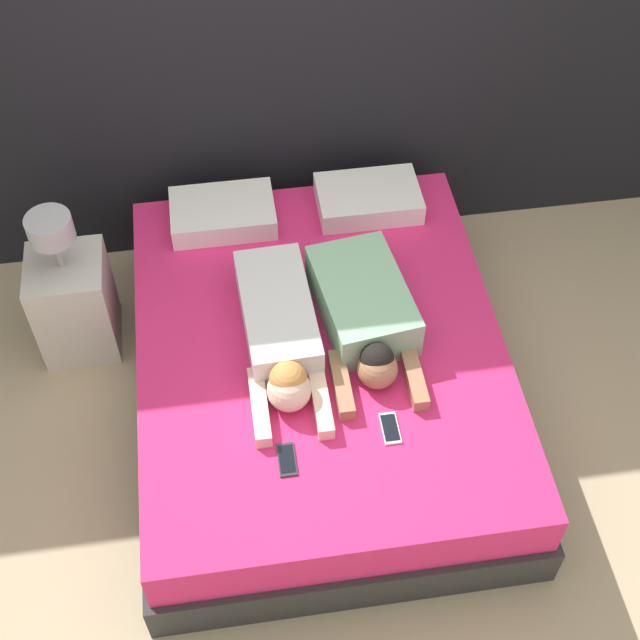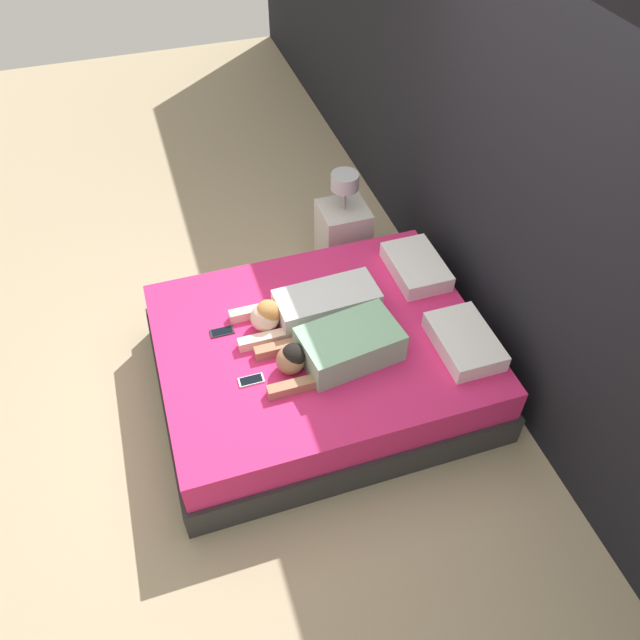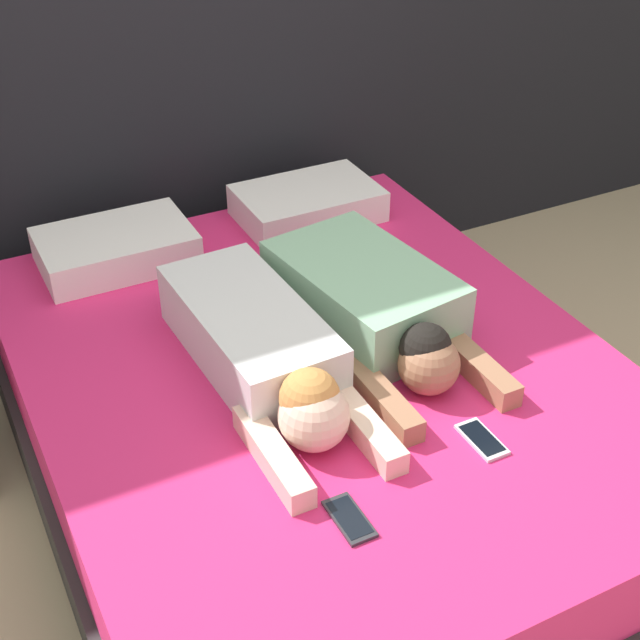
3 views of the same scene
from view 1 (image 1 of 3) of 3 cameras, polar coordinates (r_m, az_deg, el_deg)
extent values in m
plane|color=tan|center=(4.49, 0.00, -5.21)|extent=(12.00, 12.00, 0.00)
cube|color=black|center=(4.46, -2.42, 17.73)|extent=(12.00, 0.06, 2.60)
cube|color=#2D2D2D|center=(4.39, 0.00, -4.32)|extent=(1.74, 2.16, 0.24)
cube|color=#E5286B|center=(4.19, 0.00, -2.39)|extent=(1.68, 2.10, 0.25)
cube|color=white|center=(4.60, -6.24, 6.81)|extent=(0.53, 0.35, 0.12)
cube|color=white|center=(4.66, 3.11, 7.77)|extent=(0.53, 0.35, 0.12)
cube|color=silver|center=(4.07, -2.74, 0.38)|extent=(0.34, 0.69, 0.19)
sphere|color=beige|center=(3.81, -2.00, -4.49)|extent=(0.19, 0.19, 0.19)
sphere|color=#D18C47|center=(3.79, -2.06, -3.82)|extent=(0.16, 0.16, 0.16)
cube|color=beige|center=(3.85, -3.89, -5.55)|extent=(0.07, 0.37, 0.07)
cube|color=beige|center=(3.86, 0.03, -5.08)|extent=(0.07, 0.37, 0.07)
cube|color=#8CBF99|center=(4.12, 2.71, 1.29)|extent=(0.46, 0.66, 0.21)
sphere|color=#A37051|center=(3.89, 3.70, -3.14)|extent=(0.18, 0.18, 0.18)
sphere|color=black|center=(3.87, 3.67, -2.52)|extent=(0.15, 0.15, 0.15)
cube|color=#A37051|center=(3.91, 1.38, -4.14)|extent=(0.07, 0.34, 0.07)
cube|color=#A37051|center=(3.95, 6.01, -3.56)|extent=(0.07, 0.34, 0.07)
cube|color=#2D2D33|center=(3.74, -2.14, -8.92)|extent=(0.07, 0.16, 0.01)
cube|color=black|center=(3.73, -2.14, -8.87)|extent=(0.06, 0.13, 0.00)
cube|color=silver|center=(3.82, 4.51, -6.92)|extent=(0.07, 0.16, 0.01)
cube|color=black|center=(3.82, 4.52, -6.88)|extent=(0.06, 0.13, 0.00)
cube|color=beige|center=(4.67, -15.43, 1.00)|extent=(0.38, 0.38, 0.57)
cylinder|color=#999999|center=(4.40, -16.45, 4.20)|extent=(0.03, 0.03, 0.19)
cylinder|color=#B2B2B7|center=(4.30, -16.90, 5.63)|extent=(0.22, 0.22, 0.12)
camera|label=2|loc=(3.42, 61.43, 25.53)|focal=35.00mm
camera|label=3|loc=(1.80, -24.00, -20.47)|focal=50.00mm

